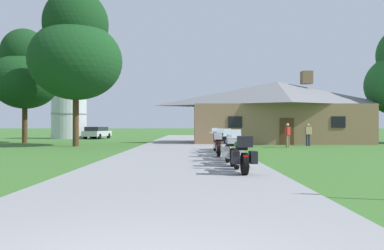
% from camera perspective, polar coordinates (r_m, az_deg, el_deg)
% --- Properties ---
extents(ground_plane, '(500.00, 500.00, 0.00)m').
position_cam_1_polar(ground_plane, '(23.32, -1.51, -3.78)').
color(ground_plane, '#386628').
extents(asphalt_driveway, '(6.40, 80.00, 0.06)m').
position_cam_1_polar(asphalt_driveway, '(21.32, -1.64, -4.04)').
color(asphalt_driveway, gray).
rests_on(asphalt_driveway, ground).
extents(motorcycle_green_nearest_to_camera, '(0.76, 2.08, 1.30)m').
position_cam_1_polar(motorcycle_green_nearest_to_camera, '(11.68, 7.24, -4.36)').
color(motorcycle_green_nearest_to_camera, black).
rests_on(motorcycle_green_nearest_to_camera, asphalt_driveway).
extents(motorcycle_blue_second_in_row, '(0.75, 2.08, 1.30)m').
position_cam_1_polar(motorcycle_blue_second_in_row, '(13.96, 5.68, -3.68)').
color(motorcycle_blue_second_in_row, black).
rests_on(motorcycle_blue_second_in_row, asphalt_driveway).
extents(motorcycle_silver_third_in_row, '(0.68, 2.08, 1.30)m').
position_cam_1_polar(motorcycle_silver_third_in_row, '(16.24, 5.11, -3.16)').
color(motorcycle_silver_third_in_row, black).
rests_on(motorcycle_silver_third_in_row, asphalt_driveway).
extents(motorcycle_green_fourth_in_row, '(0.70, 2.08, 1.30)m').
position_cam_1_polar(motorcycle_green_fourth_in_row, '(18.30, 3.92, -2.82)').
color(motorcycle_green_fourth_in_row, black).
rests_on(motorcycle_green_fourth_in_row, asphalt_driveway).
extents(motorcycle_blue_fifth_in_row, '(0.66, 2.08, 1.30)m').
position_cam_1_polar(motorcycle_blue_fifth_in_row, '(20.66, 3.50, -2.52)').
color(motorcycle_blue_fifth_in_row, black).
rests_on(motorcycle_blue_fifth_in_row, asphalt_driveway).
extents(motorcycle_yellow_farthest_in_row, '(0.66, 2.08, 1.30)m').
position_cam_1_polar(motorcycle_yellow_farthest_in_row, '(22.91, 3.56, -2.30)').
color(motorcycle_yellow_farthest_in_row, black).
rests_on(motorcycle_yellow_farthest_in_row, asphalt_driveway).
extents(stone_lodge, '(15.35, 7.39, 6.28)m').
position_cam_1_polar(stone_lodge, '(34.54, 12.33, 1.99)').
color(stone_lodge, '#896B4C').
rests_on(stone_lodge, ground).
extents(bystander_tan_shirt_near_lodge, '(0.55, 0.24, 1.67)m').
position_cam_1_polar(bystander_tan_shirt_near_lodge, '(29.87, 16.66, -1.20)').
color(bystander_tan_shirt_near_lodge, navy).
rests_on(bystander_tan_shirt_near_lodge, ground).
extents(bystander_red_shirt_beside_signpost, '(0.44, 0.40, 1.67)m').
position_cam_1_polar(bystander_red_shirt_beside_signpost, '(27.10, 13.83, -1.31)').
color(bystander_red_shirt_beside_signpost, '#75664C').
rests_on(bystander_red_shirt_beside_signpost, ground).
extents(tree_left_near, '(6.72, 6.72, 11.46)m').
position_cam_1_polar(tree_left_near, '(29.89, -16.94, 10.59)').
color(tree_left_near, '#422D19').
rests_on(tree_left_near, ground).
extents(tree_left_far, '(5.81, 5.81, 9.97)m').
position_cam_1_polar(tree_left_far, '(36.92, -23.62, 7.12)').
color(tree_left_far, '#422D19').
rests_on(tree_left_far, ground).
extents(metal_silo_distant, '(4.21, 4.21, 6.92)m').
position_cam_1_polar(metal_silo_distant, '(48.41, -17.85, 2.19)').
color(metal_silo_distant, '#B2B7BC').
rests_on(metal_silo_distant, ground).
extents(parked_silver_suv_far_left, '(2.50, 4.82, 1.40)m').
position_cam_1_polar(parked_silver_suv_far_left, '(46.23, -13.99, -1.04)').
color(parked_silver_suv_far_left, '#ADAFB7').
rests_on(parked_silver_suv_far_left, ground).
extents(parked_silver_sedan_far_left, '(4.32, 2.14, 1.20)m').
position_cam_1_polar(parked_silver_sedan_far_left, '(48.49, -16.04, -1.15)').
color(parked_silver_sedan_far_left, '#ADAFB7').
rests_on(parked_silver_sedan_far_left, ground).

